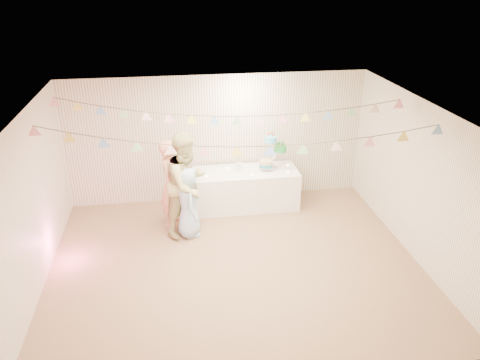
{
  "coord_description": "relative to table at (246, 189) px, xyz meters",
  "views": [
    {
      "loc": [
        -0.9,
        -6.37,
        4.49
      ],
      "look_at": [
        0.2,
        0.8,
        1.15
      ],
      "focal_mm": 35.0,
      "sensor_mm": 36.0,
      "label": 1
    }
  ],
  "objects": [
    {
      "name": "front_wall",
      "position": [
        -0.5,
        -4.51,
        0.91
      ],
      "size": [
        6.0,
        6.0,
        0.0
      ],
      "primitive_type": "plane",
      "color": "white",
      "rests_on": "ground"
    },
    {
      "name": "cake_middle",
      "position": [
        0.73,
        0.14,
        0.72
      ],
      "size": [
        0.27,
        0.27,
        0.22
      ],
      "primitive_type": null,
      "color": "green",
      "rests_on": "cake_stand"
    },
    {
      "name": "posy",
      "position": [
        -0.12,
        0.05,
        0.45
      ],
      "size": [
        0.15,
        0.15,
        0.17
      ],
      "primitive_type": null,
      "color": "white",
      "rests_on": "table"
    },
    {
      "name": "cake_bottom",
      "position": [
        0.4,
        -0.01,
        0.45
      ],
      "size": [
        0.31,
        0.31,
        0.15
      ],
      "primitive_type": null,
      "color": "teal",
      "rests_on": "cake_stand"
    },
    {
      "name": "left_wall",
      "position": [
        -3.5,
        -2.01,
        0.91
      ],
      "size": [
        5.0,
        5.0,
        0.0
      ],
      "primitive_type": "plane",
      "color": "white",
      "rests_on": "ground"
    },
    {
      "name": "right_wall",
      "position": [
        2.5,
        -2.01,
        0.91
      ],
      "size": [
        5.0,
        5.0,
        0.0
      ],
      "primitive_type": "plane",
      "color": "white",
      "rests_on": "ground"
    },
    {
      "name": "floor",
      "position": [
        -0.5,
        -2.01,
        -0.39
      ],
      "size": [
        6.0,
        6.0,
        0.0
      ],
      "primitive_type": "plane",
      "color": "#856448",
      "rests_on": "ground"
    },
    {
      "name": "bunting_back",
      "position": [
        -0.5,
        -0.91,
        1.96
      ],
      "size": [
        5.6,
        1.1,
        0.4
      ],
      "primitive_type": null,
      "color": "pink",
      "rests_on": "ceiling"
    },
    {
      "name": "table",
      "position": [
        0.0,
        0.0,
        0.0
      ],
      "size": [
        2.07,
        0.83,
        0.78
      ],
      "primitive_type": "cube",
      "color": "white",
      "rests_on": "floor"
    },
    {
      "name": "tealight_2",
      "position": [
        0.1,
        -0.22,
        0.4
      ],
      "size": [
        0.04,
        0.04,
        0.03
      ],
      "primitive_type": "cylinder",
      "color": "#FFD88C",
      "rests_on": "table"
    },
    {
      "name": "platter",
      "position": [
        -0.52,
        -0.05,
        0.37
      ],
      "size": [
        0.38,
        0.38,
        0.02
      ],
      "primitive_type": "cylinder",
      "color": "white",
      "rests_on": "table"
    },
    {
      "name": "tealight_3",
      "position": [
        0.35,
        0.22,
        0.4
      ],
      "size": [
        0.04,
        0.04,
        0.03
      ],
      "primitive_type": "cylinder",
      "color": "#FFD88C",
      "rests_on": "table"
    },
    {
      "name": "back_wall",
      "position": [
        -0.5,
        0.49,
        0.91
      ],
      "size": [
        6.0,
        6.0,
        0.0
      ],
      "primitive_type": "plane",
      "color": "white",
      "rests_on": "ground"
    },
    {
      "name": "ceiling",
      "position": [
        -0.5,
        -2.01,
        2.21
      ],
      "size": [
        6.0,
        6.0,
        0.0
      ],
      "primitive_type": "plane",
      "color": "silver",
      "rests_on": "ground"
    },
    {
      "name": "person_child",
      "position": [
        -1.19,
        -0.95,
        0.27
      ],
      "size": [
        0.5,
        0.69,
        1.31
      ],
      "primitive_type": "imported",
      "rotation": [
        0.0,
        0.0,
        1.7
      ],
      "color": "#A5C6EA",
      "rests_on": "floor"
    },
    {
      "name": "tealight_1",
      "position": [
        -0.35,
        0.18,
        0.4
      ],
      "size": [
        0.04,
        0.04,
        0.03
      ],
      "primitive_type": "cylinder",
      "color": "#FFD88C",
      "rests_on": "table"
    },
    {
      "name": "tealight_0",
      "position": [
        -0.8,
        -0.15,
        0.4
      ],
      "size": [
        0.04,
        0.04,
        0.03
      ],
      "primitive_type": "cylinder",
      "color": "#FFD88C",
      "rests_on": "table"
    },
    {
      "name": "cake_top_tier",
      "position": [
        0.49,
        0.02,
        0.99
      ],
      "size": [
        0.25,
        0.25,
        0.19
      ],
      "primitive_type": null,
      "color": "#4FC1F9",
      "rests_on": "cake_stand"
    },
    {
      "name": "cake_stand",
      "position": [
        0.55,
        0.05,
        0.72
      ],
      "size": [
        0.64,
        0.38,
        0.71
      ],
      "primitive_type": null,
      "color": "silver",
      "rests_on": "table"
    },
    {
      "name": "tealight_5",
      "position": [
        0.9,
        0.15,
        0.4
      ],
      "size": [
        0.04,
        0.04,
        0.03
      ],
      "primitive_type": "cylinder",
      "color": "#FFD88C",
      "rests_on": "table"
    },
    {
      "name": "person_adult_a",
      "position": [
        -1.46,
        -0.52,
        0.46
      ],
      "size": [
        0.6,
        0.72,
        1.69
      ],
      "primitive_type": "imported",
      "rotation": [
        0.0,
        0.0,
        1.19
      ],
      "color": "#E49677",
      "rests_on": "floor"
    },
    {
      "name": "bunting_front",
      "position": [
        -0.5,
        -2.21,
        1.93
      ],
      "size": [
        5.6,
        0.9,
        0.36
      ],
      "primitive_type": null,
      "color": "#72A5E5",
      "rests_on": "ceiling"
    },
    {
      "name": "tealight_4",
      "position": [
        0.82,
        -0.18,
        0.4
      ],
      "size": [
        0.04,
        0.04,
        0.03
      ],
      "primitive_type": "cylinder",
      "color": "#FFD88C",
      "rests_on": "table"
    },
    {
      "name": "person_adult_b",
      "position": [
        -1.19,
        -0.8,
        0.56
      ],
      "size": [
        1.15,
        1.17,
        1.9
      ],
      "primitive_type": "imported",
      "rotation": [
        0.0,
        0.0,
        0.85
      ],
      "color": "tan",
      "rests_on": "floor"
    }
  ]
}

